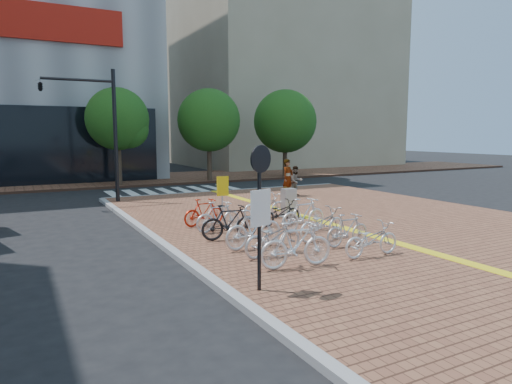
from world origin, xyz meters
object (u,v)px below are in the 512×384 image
notice_sign (260,200)px  pedestrian_a (288,178)px  bike_0 (296,245)px  utility_box (289,203)px  bike_3 (230,222)px  bike_1 (273,237)px  bike_5 (204,212)px  traffic_light_pole (82,110)px  bike_11 (265,206)px  bike_9 (304,215)px  bike_8 (322,224)px  bike_4 (218,216)px  bike_6 (371,239)px  yellow_sign (223,190)px  pedestrian_b (296,181)px  bike_10 (280,213)px  bike_2 (254,228)px  bike_7 (348,230)px

notice_sign → pedestrian_a: bearing=55.7°
bike_0 → utility_box: size_ratio=1.68×
bike_3 → pedestrian_a: pedestrian_a is taller
bike_1 → bike_5: (-0.14, 4.50, -0.01)m
notice_sign → traffic_light_pole: traffic_light_pole is taller
bike_11 → bike_9: bearing=176.8°
bike_5 → bike_8: (2.31, -3.67, 0.01)m
bike_4 → traffic_light_pole: bearing=10.0°
bike_6 → bike_8: bearing=0.8°
pedestrian_a → notice_sign: bearing=-145.1°
bike_6 → yellow_sign: yellow_sign is taller
bike_8 → bike_4: bearing=31.0°
bike_9 → notice_sign: bearing=128.2°
bike_9 → pedestrian_b: 8.71m
bike_9 → bike_11: bike_9 is taller
bike_4 → bike_6: (2.30, -4.64, -0.05)m
bike_10 → yellow_sign: 2.31m
bike_0 → bike_11: bearing=-15.7°
bike_10 → bike_4: bearing=81.9°
bike_2 → bike_10: size_ratio=1.10×
bike_7 → bike_9: 2.14m
bike_5 → traffic_light_pole: bearing=11.8°
bike_2 → bike_4: 2.45m
bike_3 → bike_6: size_ratio=1.04×
bike_3 → bike_8: size_ratio=0.96×
bike_10 → pedestrian_a: (4.14, 6.13, 0.50)m
bike_11 → traffic_light_pole: (-5.35, 7.12, 3.71)m
bike_0 → bike_4: bearing=7.0°
utility_box → yellow_sign: yellow_sign is taller
bike_5 → notice_sign: size_ratio=0.53×
bike_4 → bike_7: (2.48, -3.47, -0.04)m
bike_8 → utility_box: utility_box is taller
bike_4 → notice_sign: size_ratio=0.56×
bike_6 → notice_sign: size_ratio=0.58×
bike_2 → notice_sign: 3.70m
bike_10 → notice_sign: bearing=139.1°
bike_11 → notice_sign: notice_sign is taller
yellow_sign → bike_9: bearing=-62.1°
bike_3 → bike_5: size_ratio=1.13×
bike_1 → notice_sign: 3.05m
bike_6 → pedestrian_b: 11.71m
bike_2 → utility_box: size_ratio=1.68×
bike_7 → bike_9: size_ratio=0.83×
bike_7 → notice_sign: (-3.96, -2.10, 1.39)m
bike_4 → bike_10: 2.29m
bike_0 → bike_5: (-0.07, 5.71, -0.08)m
bike_3 → bike_10: bike_3 is taller
pedestrian_a → utility_box: size_ratio=1.71×
bike_0 → bike_3: bearing=9.2°
pedestrian_a → traffic_light_pole: traffic_light_pole is taller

